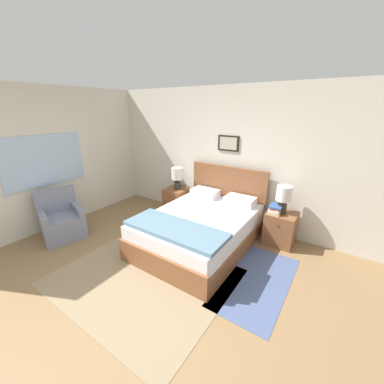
{
  "coord_description": "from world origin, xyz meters",
  "views": [
    {
      "loc": [
        1.94,
        -1.26,
        2.21
      ],
      "look_at": [
        0.04,
        1.54,
        0.99
      ],
      "focal_mm": 22.0,
      "sensor_mm": 36.0,
      "label": 1
    }
  ],
  "objects_px": {
    "nightstand_near_window": "(177,201)",
    "table_lamp_by_door": "(284,196)",
    "armchair": "(62,221)",
    "table_lamp_near_window": "(177,176)",
    "bed": "(200,228)",
    "nightstand_by_door": "(280,228)"
  },
  "relations": [
    {
      "from": "nightstand_near_window",
      "to": "table_lamp_by_door",
      "type": "distance_m",
      "value": 2.27
    },
    {
      "from": "armchair",
      "to": "table_lamp_near_window",
      "type": "xyz_separation_m",
      "value": [
        1.12,
        1.97,
        0.56
      ]
    },
    {
      "from": "table_lamp_near_window",
      "to": "nightstand_near_window",
      "type": "bearing_deg",
      "value": -141.75
    },
    {
      "from": "bed",
      "to": "table_lamp_near_window",
      "type": "relative_size",
      "value": 4.49
    },
    {
      "from": "table_lamp_near_window",
      "to": "table_lamp_by_door",
      "type": "bearing_deg",
      "value": 0.0
    },
    {
      "from": "nightstand_by_door",
      "to": "nightstand_near_window",
      "type": "bearing_deg",
      "value": 180.0
    },
    {
      "from": "nightstand_near_window",
      "to": "table_lamp_by_door",
      "type": "bearing_deg",
      "value": 0.27
    },
    {
      "from": "table_lamp_near_window",
      "to": "table_lamp_by_door",
      "type": "height_order",
      "value": "same"
    },
    {
      "from": "armchair",
      "to": "table_lamp_by_door",
      "type": "relative_size",
      "value": 1.82
    },
    {
      "from": "nightstand_near_window",
      "to": "armchair",
      "type": "bearing_deg",
      "value": -119.6
    },
    {
      "from": "table_lamp_near_window",
      "to": "nightstand_by_door",
      "type": "bearing_deg",
      "value": -0.27
    },
    {
      "from": "armchair",
      "to": "table_lamp_near_window",
      "type": "distance_m",
      "value": 2.33
    },
    {
      "from": "nightstand_near_window",
      "to": "nightstand_by_door",
      "type": "relative_size",
      "value": 1.0
    },
    {
      "from": "bed",
      "to": "nightstand_near_window",
      "type": "bearing_deg",
      "value": 144.16
    },
    {
      "from": "bed",
      "to": "nightstand_by_door",
      "type": "bearing_deg",
      "value": 35.84
    },
    {
      "from": "armchair",
      "to": "nightstand_near_window",
      "type": "relative_size",
      "value": 1.51
    },
    {
      "from": "table_lamp_near_window",
      "to": "table_lamp_by_door",
      "type": "xyz_separation_m",
      "value": [
        2.18,
        0.0,
        0.0
      ]
    },
    {
      "from": "nightstand_near_window",
      "to": "bed",
      "type": "bearing_deg",
      "value": -35.84
    },
    {
      "from": "armchair",
      "to": "nightstand_near_window",
      "type": "bearing_deg",
      "value": 167.5
    },
    {
      "from": "bed",
      "to": "table_lamp_by_door",
      "type": "bearing_deg",
      "value": 36.68
    },
    {
      "from": "nightstand_by_door",
      "to": "table_lamp_by_door",
      "type": "bearing_deg",
      "value": 152.19
    },
    {
      "from": "bed",
      "to": "table_lamp_by_door",
      "type": "xyz_separation_m",
      "value": [
        1.09,
        0.81,
        0.54
      ]
    }
  ]
}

